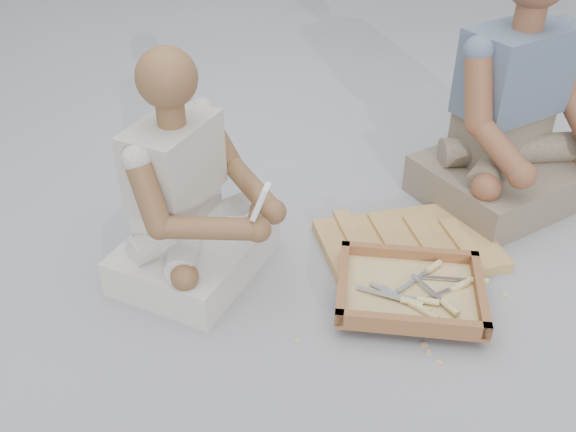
# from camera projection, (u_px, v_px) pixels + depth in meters

# --- Properties ---
(ground) EXTENTS (60.00, 60.00, 0.00)m
(ground) POSITION_uv_depth(u_px,v_px,m) (306.00, 319.00, 2.06)
(ground) COLOR #9D9EA3
(ground) RESTS_ON ground
(carved_panel) EXTENTS (0.73, 0.61, 0.04)m
(carved_panel) POSITION_uv_depth(u_px,v_px,m) (408.00, 245.00, 2.35)
(carved_panel) COLOR #A77940
(carved_panel) RESTS_ON ground
(tool_tray) EXTENTS (0.48, 0.39, 0.06)m
(tool_tray) POSITION_uv_depth(u_px,v_px,m) (410.00, 290.00, 2.09)
(tool_tray) COLOR brown
(tool_tray) RESTS_ON carved_panel
(chisel_0) EXTENTS (0.22, 0.07, 0.02)m
(chisel_0) POSITION_uv_depth(u_px,v_px,m) (405.00, 300.00, 2.03)
(chisel_0) COLOR silver
(chisel_0) RESTS_ON tool_tray
(chisel_1) EXTENTS (0.15, 0.18, 0.02)m
(chisel_1) POSITION_uv_depth(u_px,v_px,m) (445.00, 303.00, 2.01)
(chisel_1) COLOR silver
(chisel_1) RESTS_ON tool_tray
(chisel_2) EXTENTS (0.22, 0.04, 0.02)m
(chisel_2) POSITION_uv_depth(u_px,v_px,m) (421.00, 300.00, 2.03)
(chisel_2) COLOR silver
(chisel_2) RESTS_ON tool_tray
(chisel_3) EXTENTS (0.22, 0.03, 0.02)m
(chisel_3) POSITION_uv_depth(u_px,v_px,m) (471.00, 280.00, 2.11)
(chisel_3) COLOR silver
(chisel_3) RESTS_ON tool_tray
(chisel_4) EXTENTS (0.20, 0.13, 0.02)m
(chisel_4) POSITION_uv_depth(u_px,v_px,m) (413.00, 305.00, 2.02)
(chisel_4) COLOR silver
(chisel_4) RESTS_ON tool_tray
(chisel_5) EXTENTS (0.19, 0.14, 0.02)m
(chisel_5) POSITION_uv_depth(u_px,v_px,m) (453.00, 289.00, 2.08)
(chisel_5) COLOR silver
(chisel_5) RESTS_ON tool_tray
(chisel_6) EXTENTS (0.19, 0.15, 0.02)m
(chisel_6) POSITION_uv_depth(u_px,v_px,m) (458.00, 286.00, 2.09)
(chisel_6) COLOR silver
(chisel_6) RESTS_ON tool_tray
(chisel_7) EXTENTS (0.19, 0.15, 0.02)m
(chisel_7) POSITION_uv_depth(u_px,v_px,m) (422.00, 310.00, 2.00)
(chisel_7) COLOR silver
(chisel_7) RESTS_ON tool_tray
(chisel_8) EXTENTS (0.15, 0.18, 0.02)m
(chisel_8) POSITION_uv_depth(u_px,v_px,m) (429.00, 269.00, 2.15)
(chisel_8) COLOR silver
(chisel_8) RESTS_ON tool_tray
(wood_chip_0) EXTENTS (0.02, 0.02, 0.00)m
(wood_chip_0) POSITION_uv_depth(u_px,v_px,m) (399.00, 267.00, 2.28)
(wood_chip_0) COLOR tan
(wood_chip_0) RESTS_ON ground
(wood_chip_1) EXTENTS (0.02, 0.02, 0.00)m
(wood_chip_1) POSITION_uv_depth(u_px,v_px,m) (439.00, 362.00, 1.91)
(wood_chip_1) COLOR tan
(wood_chip_1) RESTS_ON ground
(wood_chip_2) EXTENTS (0.02, 0.02, 0.00)m
(wood_chip_2) POSITION_uv_depth(u_px,v_px,m) (429.00, 352.00, 1.95)
(wood_chip_2) COLOR tan
(wood_chip_2) RESTS_ON ground
(wood_chip_3) EXTENTS (0.02, 0.02, 0.00)m
(wood_chip_3) POSITION_uv_depth(u_px,v_px,m) (424.00, 344.00, 1.97)
(wood_chip_3) COLOR tan
(wood_chip_3) RESTS_ON ground
(wood_chip_4) EXTENTS (0.02, 0.02, 0.00)m
(wood_chip_4) POSITION_uv_depth(u_px,v_px,m) (321.00, 239.00, 2.42)
(wood_chip_4) COLOR tan
(wood_chip_4) RESTS_ON ground
(wood_chip_5) EXTENTS (0.02, 0.02, 0.00)m
(wood_chip_5) POSITION_uv_depth(u_px,v_px,m) (345.00, 301.00, 2.13)
(wood_chip_5) COLOR tan
(wood_chip_5) RESTS_ON ground
(wood_chip_6) EXTENTS (0.02, 0.02, 0.00)m
(wood_chip_6) POSITION_uv_depth(u_px,v_px,m) (297.00, 341.00, 1.98)
(wood_chip_6) COLOR tan
(wood_chip_6) RESTS_ON ground
(wood_chip_7) EXTENTS (0.02, 0.02, 0.00)m
(wood_chip_7) POSITION_uv_depth(u_px,v_px,m) (459.00, 309.00, 2.10)
(wood_chip_7) COLOR tan
(wood_chip_7) RESTS_ON ground
(wood_chip_8) EXTENTS (0.02, 0.02, 0.00)m
(wood_chip_8) POSITION_uv_depth(u_px,v_px,m) (505.00, 295.00, 2.16)
(wood_chip_8) COLOR tan
(wood_chip_8) RESTS_ON ground
(wood_chip_9) EXTENTS (0.02, 0.02, 0.00)m
(wood_chip_9) POSITION_uv_depth(u_px,v_px,m) (416.00, 314.00, 2.08)
(wood_chip_9) COLOR tan
(wood_chip_9) RESTS_ON ground
(wood_chip_10) EXTENTS (0.02, 0.02, 0.00)m
(wood_chip_10) POSITION_uv_depth(u_px,v_px,m) (485.00, 299.00, 2.14)
(wood_chip_10) COLOR tan
(wood_chip_10) RESTS_ON ground
(wood_chip_11) EXTENTS (0.02, 0.02, 0.00)m
(wood_chip_11) POSITION_uv_depth(u_px,v_px,m) (375.00, 231.00, 2.46)
(wood_chip_11) COLOR tan
(wood_chip_11) RESTS_ON ground
(wood_chip_12) EXTENTS (0.02, 0.02, 0.00)m
(wood_chip_12) POSITION_uv_depth(u_px,v_px,m) (427.00, 246.00, 2.38)
(wood_chip_12) COLOR tan
(wood_chip_12) RESTS_ON ground
(wood_chip_13) EXTENTS (0.02, 0.02, 0.00)m
(wood_chip_13) POSITION_uv_depth(u_px,v_px,m) (337.00, 256.00, 2.33)
(wood_chip_13) COLOR tan
(wood_chip_13) RESTS_ON ground
(wood_chip_14) EXTENTS (0.02, 0.02, 0.00)m
(wood_chip_14) POSITION_uv_depth(u_px,v_px,m) (417.00, 320.00, 2.06)
(wood_chip_14) COLOR tan
(wood_chip_14) RESTS_ON ground
(craftsman) EXTENTS (0.60, 0.61, 0.80)m
(craftsman) POSITION_uv_depth(u_px,v_px,m) (189.00, 204.00, 2.12)
(craftsman) COLOR beige
(craftsman) RESTS_ON ground
(companion) EXTENTS (0.81, 0.80, 0.99)m
(companion) POSITION_uv_depth(u_px,v_px,m) (513.00, 122.00, 2.49)
(companion) COLOR #7A6D58
(companion) RESTS_ON ground
(mobile_phone) EXTENTS (0.06, 0.05, 0.12)m
(mobile_phone) POSITION_uv_depth(u_px,v_px,m) (260.00, 202.00, 1.91)
(mobile_phone) COLOR white
(mobile_phone) RESTS_ON craftsman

